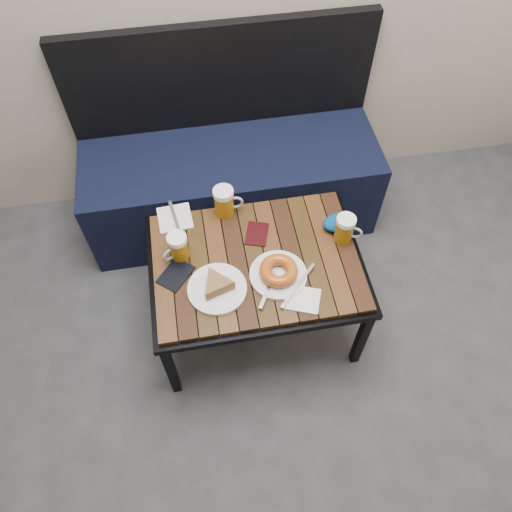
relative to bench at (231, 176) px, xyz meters
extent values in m
cube|color=black|center=(0.00, -0.02, -0.05)|extent=(1.40, 0.50, 0.45)
cube|color=black|center=(0.00, 0.21, 0.43)|extent=(1.40, 0.05, 0.50)
cube|color=black|center=(-0.38, -0.93, -0.06)|extent=(0.04, 0.03, 0.42)
cube|color=black|center=(0.40, -0.93, -0.06)|extent=(0.04, 0.03, 0.42)
cube|color=black|center=(-0.38, -0.37, -0.06)|extent=(0.04, 0.04, 0.42)
cube|color=black|center=(0.40, -0.37, -0.06)|extent=(0.04, 0.04, 0.42)
cube|color=black|center=(0.01, -0.65, 0.16)|extent=(0.84, 0.62, 0.03)
cube|color=#361A0C|center=(0.01, -0.65, 0.19)|extent=(0.80, 0.58, 0.02)
cylinder|color=#915E0B|center=(-0.27, -0.58, 0.25)|extent=(0.10, 0.10, 0.10)
cylinder|color=white|center=(-0.27, -0.58, 0.31)|extent=(0.08, 0.08, 0.02)
torus|color=#8C999E|center=(-0.31, -0.60, 0.25)|extent=(0.06, 0.04, 0.06)
cylinder|color=#915E0B|center=(-0.07, -0.39, 0.25)|extent=(0.08, 0.08, 0.11)
cylinder|color=white|center=(-0.07, -0.39, 0.32)|extent=(0.08, 0.08, 0.02)
torus|color=#8C999E|center=(-0.03, -0.39, 0.25)|extent=(0.07, 0.02, 0.07)
cylinder|color=#915E0B|center=(0.37, -0.60, 0.25)|extent=(0.10, 0.10, 0.10)
cylinder|color=white|center=(0.37, -0.60, 0.31)|extent=(0.08, 0.08, 0.02)
torus|color=#8C999E|center=(0.41, -0.62, 0.25)|extent=(0.06, 0.04, 0.06)
cylinder|color=white|center=(-0.15, -0.75, 0.21)|extent=(0.22, 0.22, 0.01)
cylinder|color=white|center=(0.08, -0.73, 0.21)|extent=(0.22, 0.22, 0.01)
torus|color=#7E380B|center=(0.08, -0.73, 0.24)|extent=(0.15, 0.15, 0.05)
cube|color=#A5A8AD|center=(0.15, -0.80, 0.22)|extent=(0.17, 0.17, 0.00)
cube|color=#A5A8AD|center=(0.03, -0.80, 0.22)|extent=(0.10, 0.15, 0.00)
cube|color=white|center=(-0.28, -0.39, 0.20)|extent=(0.14, 0.14, 0.01)
cube|color=#A5A8AD|center=(-0.28, -0.39, 0.21)|extent=(0.04, 0.18, 0.00)
cube|color=white|center=(0.15, -0.85, 0.20)|extent=(0.16, 0.15, 0.01)
cube|color=black|center=(-0.30, -0.66, 0.20)|extent=(0.16, 0.16, 0.01)
cube|color=black|center=(0.04, -0.52, 0.20)|extent=(0.12, 0.14, 0.01)
ellipsoid|color=navy|center=(0.37, -0.54, 0.23)|extent=(0.14, 0.10, 0.06)
camera|label=1|loc=(-0.17, -1.72, 1.81)|focal=35.00mm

